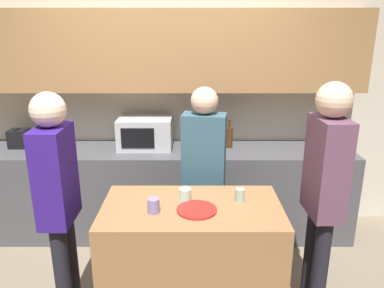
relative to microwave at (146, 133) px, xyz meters
name	(u,v)px	position (x,y,z in m)	size (l,w,h in m)	color
back_wall	(169,80)	(0.23, 0.20, 0.49)	(6.40, 0.40, 2.70)	beige
back_counter	(169,191)	(0.23, -0.07, -0.60)	(3.60, 0.62, 0.90)	#4C4C51
kitchen_island	(192,265)	(0.46, -1.31, -0.59)	(1.19, 0.66, 0.91)	#996B42
microwave	(146,133)	(0.00, 0.00, 0.00)	(0.52, 0.39, 0.30)	#B7BABC
toaster	(24,138)	(-1.21, 0.00, -0.06)	(0.26, 0.16, 0.18)	black
potted_plant	(328,128)	(1.79, 0.00, 0.05)	(0.14, 0.14, 0.40)	#333D4C
bottle_0	(197,138)	(0.50, -0.09, -0.03)	(0.07, 0.07, 0.32)	silver
bottle_1	(207,140)	(0.60, -0.10, -0.05)	(0.07, 0.07, 0.27)	#472814
bottle_2	(219,138)	(0.72, -0.02, -0.05)	(0.07, 0.07, 0.26)	black
bottle_3	(229,137)	(0.83, 0.00, -0.04)	(0.07, 0.07, 0.29)	#472814
plate_on_island	(197,210)	(0.49, -1.38, -0.12)	(0.26, 0.26, 0.01)	red
cup_0	(185,195)	(0.41, -1.24, -0.09)	(0.08, 0.08, 0.09)	#A4E4BF
cup_1	(240,195)	(0.78, -1.24, -0.09)	(0.06, 0.06, 0.09)	#9ABAA5
cup_2	(154,206)	(0.22, -1.40, -0.08)	(0.08, 0.08, 0.10)	#7F74B1
person_left	(58,194)	(-0.42, -1.31, -0.05)	(0.22, 0.34, 1.67)	black
person_center	(324,186)	(1.33, -1.27, -0.01)	(0.23, 0.35, 1.73)	black
person_right	(204,168)	(0.55, -0.72, -0.09)	(0.37, 0.24, 1.61)	black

